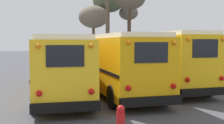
# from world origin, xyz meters

# --- Properties ---
(ground_plane) EXTENTS (160.00, 160.00, 0.00)m
(ground_plane) POSITION_xyz_m (0.00, 0.00, 0.00)
(ground_plane) COLOR #424247
(school_bus_0) EXTENTS (2.59, 10.89, 3.07)m
(school_bus_0) POSITION_xyz_m (-3.02, -0.82, 1.67)
(school_bus_0) COLOR yellow
(school_bus_0) RESTS_ON ground
(school_bus_1) EXTENTS (2.92, 10.47, 3.18)m
(school_bus_1) POSITION_xyz_m (0.00, -0.90, 1.73)
(school_bus_1) COLOR #E5A00C
(school_bus_1) RESTS_ON ground
(school_bus_2) EXTENTS (3.04, 10.89, 3.33)m
(school_bus_2) POSITION_xyz_m (3.02, 0.65, 1.80)
(school_bus_2) COLOR yellow
(school_bus_2) RESTS_ON ground
(utility_pole) EXTENTS (1.80, 0.36, 8.61)m
(utility_pole) POSITION_xyz_m (2.64, 12.92, 4.41)
(utility_pole) COLOR brown
(utility_pole) RESTS_ON ground
(bare_tree_0) EXTENTS (3.53, 3.53, 7.13)m
(bare_tree_0) POSITION_xyz_m (1.88, 17.05, 5.75)
(bare_tree_0) COLOR brown
(bare_tree_0) RESTS_ON ground
(bare_tree_1) EXTENTS (2.41, 2.41, 7.41)m
(bare_tree_1) POSITION_xyz_m (6.60, 18.37, 6.35)
(bare_tree_1) COLOR #473323
(bare_tree_1) RESTS_ON ground
(bare_tree_2) EXTENTS (3.95, 3.95, 9.47)m
(bare_tree_2) POSITION_xyz_m (4.05, 18.52, 7.95)
(bare_tree_2) COLOR brown
(bare_tree_2) RESTS_ON ground
(fire_hydrant) EXTENTS (0.24, 0.24, 1.03)m
(fire_hydrant) POSITION_xyz_m (-1.71, -8.59, 0.52)
(fire_hydrant) COLOR #B21414
(fire_hydrant) RESTS_ON ground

